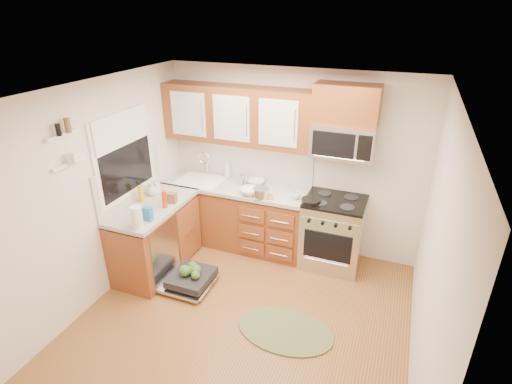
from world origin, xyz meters
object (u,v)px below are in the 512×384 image
at_px(range, 333,233).
at_px(bowl_b, 250,191).
at_px(microwave, 343,141).
at_px(skillet, 311,201).
at_px(dishwasher, 189,279).
at_px(cup, 296,196).
at_px(sink, 201,188).
at_px(paper_towel_roll, 137,218).
at_px(cutting_board, 264,197).
at_px(rug, 285,330).
at_px(bowl_a, 256,182).
at_px(upper_cabinets, 237,115).
at_px(stock_pot, 261,193).

xyz_separation_m(range, bowl_b, (-1.10, -0.18, 0.49)).
xyz_separation_m(microwave, skillet, (-0.28, -0.30, -0.73)).
distance_m(microwave, dishwasher, 2.55).
height_order(bowl_b, cup, cup).
xyz_separation_m(sink, paper_towel_roll, (0.00, -1.44, 0.26)).
relative_size(dishwasher, cutting_board, 2.87).
bearing_deg(microwave, paper_towel_roll, -140.87).
distance_m(rug, cup, 1.67).
relative_size(rug, cup, 9.63).
relative_size(range, sink, 1.53).
bearing_deg(cup, microwave, 23.70).
height_order(sink, paper_towel_roll, paper_towel_roll).
distance_m(sink, bowl_a, 0.83).
bearing_deg(cup, paper_towel_roll, -136.70).
height_order(upper_cabinets, rug, upper_cabinets).
distance_m(upper_cabinets, cutting_board, 1.13).
bearing_deg(range, dishwasher, -143.73).
relative_size(upper_cabinets, stock_pot, 9.82).
xyz_separation_m(dishwasher, skillet, (1.26, 0.95, 0.87)).
distance_m(cutting_board, cup, 0.41).
bearing_deg(dishwasher, bowl_a, 72.87).
height_order(dishwasher, cup, cup).
distance_m(skillet, cup, 0.23).
bearing_deg(skillet, rug, -86.19).
relative_size(stock_pot, bowl_a, 0.90).
relative_size(upper_cabinets, cup, 18.75).
xyz_separation_m(rug, cutting_board, (-0.69, 1.22, 0.92)).
distance_m(rug, paper_towel_roll, 2.03).
bearing_deg(rug, cutting_board, 119.69).
distance_m(dishwasher, bowl_b, 1.36).
bearing_deg(sink, paper_towel_roll, -90.00).
distance_m(upper_cabinets, rug, 2.72).
distance_m(sink, rug, 2.38).
height_order(upper_cabinets, dishwasher, upper_cabinets).
xyz_separation_m(stock_pot, bowl_b, (-0.17, 0.03, -0.02)).
xyz_separation_m(microwave, rug, (-0.19, -1.55, -1.69)).
xyz_separation_m(sink, skillet, (1.65, -0.17, 0.17)).
relative_size(upper_cabinets, sink, 3.31).
distance_m(cutting_board, bowl_b, 0.22).
bearing_deg(cutting_board, stock_pot, 180.00).
xyz_separation_m(microwave, stock_pot, (-0.93, -0.33, -0.71)).
bearing_deg(dishwasher, cutting_board, 54.66).
bearing_deg(bowl_a, upper_cabinets, -174.63).
xyz_separation_m(bowl_a, cup, (0.65, -0.27, 0.01)).
height_order(sink, cup, cup).
relative_size(range, cutting_board, 3.90).
bearing_deg(cutting_board, dishwasher, -125.34).
distance_m(sink, paper_towel_roll, 1.46).
height_order(range, stock_pot, stock_pot).
distance_m(bowl_b, cup, 0.61).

